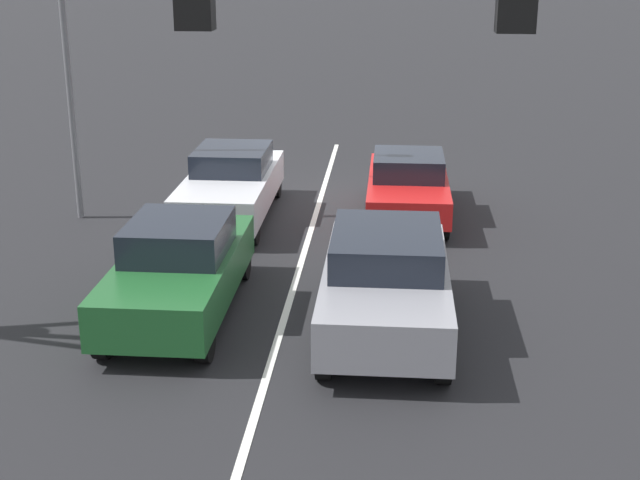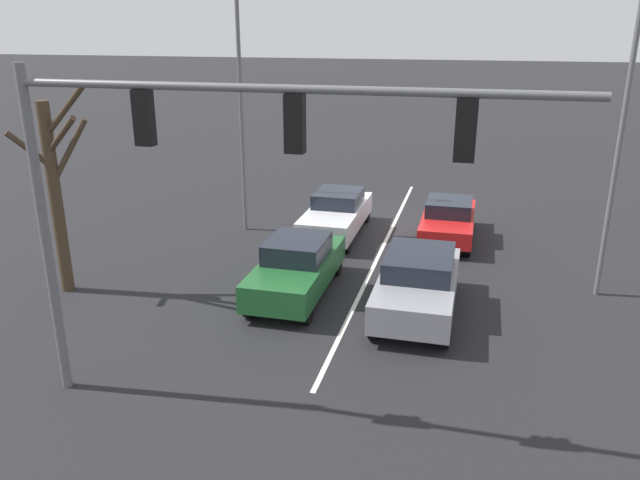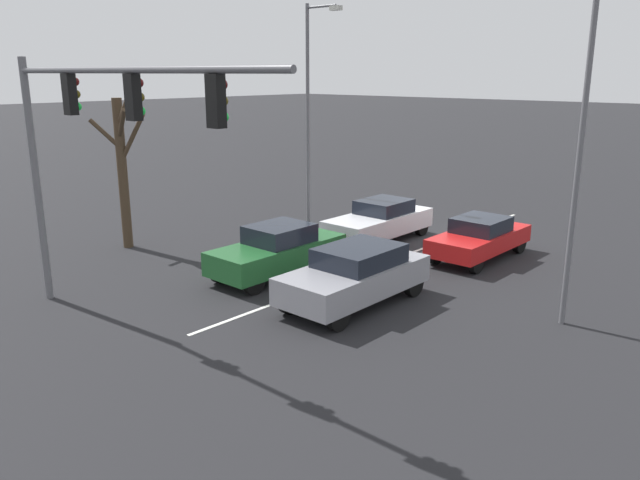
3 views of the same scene
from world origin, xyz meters
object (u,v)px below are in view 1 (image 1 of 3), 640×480
Objects in this scene: car_darkgreen_midlane_front at (179,268)px; car_red_leftlane_second at (408,184)px; car_silver_midlane_second at (231,184)px; car_gray_leftlane_front at (386,280)px.

car_red_leftlane_second is (-3.79, -5.84, -0.06)m from car_darkgreen_midlane_front.
car_darkgreen_midlane_front is 1.05× the size of car_red_leftlane_second.
car_silver_midlane_second is 3.93m from car_red_leftlane_second.
car_gray_leftlane_front is at bearing 121.06° from car_silver_midlane_second.
car_red_leftlane_second is at bearing -174.06° from car_silver_midlane_second.
car_gray_leftlane_front is 0.97× the size of car_silver_midlane_second.
car_darkgreen_midlane_front is 1.00× the size of car_gray_leftlane_front.
car_darkgreen_midlane_front is at bearing 91.26° from car_silver_midlane_second.
car_darkgreen_midlane_front is at bearing 57.02° from car_red_leftlane_second.
car_gray_leftlane_front reaches higher than car_darkgreen_midlane_front.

